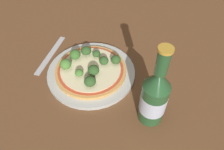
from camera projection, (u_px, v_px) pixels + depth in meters
name	position (u px, v px, depth m)	size (l,w,h in m)	color
ground_plane	(95.00, 70.00, 0.68)	(3.00, 3.00, 0.00)	brown
plate	(91.00, 72.00, 0.67)	(0.27, 0.27, 0.01)	#B2B7B2
pizza	(90.00, 70.00, 0.66)	(0.21, 0.21, 0.01)	tan
broccoli_floret_0	(96.00, 54.00, 0.68)	(0.02, 0.02, 0.02)	#6B8E51
broccoli_floret_1	(86.00, 51.00, 0.68)	(0.03, 0.03, 0.03)	#6B8E51
broccoli_floret_2	(93.00, 70.00, 0.63)	(0.03, 0.03, 0.03)	#6B8E51
broccoli_floret_3	(75.00, 55.00, 0.67)	(0.03, 0.03, 0.03)	#6B8E51
broccoli_floret_4	(104.00, 61.00, 0.65)	(0.03, 0.03, 0.03)	#6B8E51
broccoli_floret_5	(90.00, 81.00, 0.60)	(0.03, 0.03, 0.03)	#6B8E51
broccoli_floret_6	(79.00, 73.00, 0.62)	(0.02, 0.02, 0.02)	#6B8E51
broccoli_floret_7	(66.00, 64.00, 0.64)	(0.03, 0.03, 0.03)	#6B8E51
broccoli_floret_8	(116.00, 60.00, 0.66)	(0.03, 0.03, 0.03)	#6B8E51
beer_bottle	(154.00, 97.00, 0.51)	(0.07, 0.07, 0.24)	#234C28
fork	(51.00, 54.00, 0.73)	(0.07, 0.19, 0.00)	#B2B2B7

